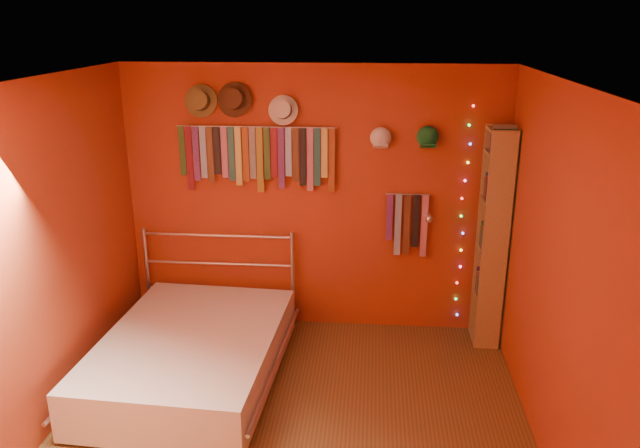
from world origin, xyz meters
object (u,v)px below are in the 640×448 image
(tie_rack, at_px, (257,154))
(bookshelf, at_px, (497,238))
(bed, at_px, (192,355))
(reading_lamp, at_px, (429,218))

(tie_rack, distance_m, bookshelf, 2.28)
(tie_rack, bearing_deg, bed, -110.91)
(tie_rack, bearing_deg, reading_lamp, -5.93)
(bookshelf, bearing_deg, tie_rack, 175.91)
(bookshelf, xyz_separation_m, bed, (-2.57, -0.89, -0.79))
(bed, bearing_deg, tie_rack, 72.17)
(tie_rack, xyz_separation_m, reading_lamp, (1.56, -0.16, -0.51))
(reading_lamp, distance_m, bookshelf, 0.63)
(tie_rack, height_order, reading_lamp, tie_rack)
(reading_lamp, xyz_separation_m, bed, (-1.96, -0.89, -0.96))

